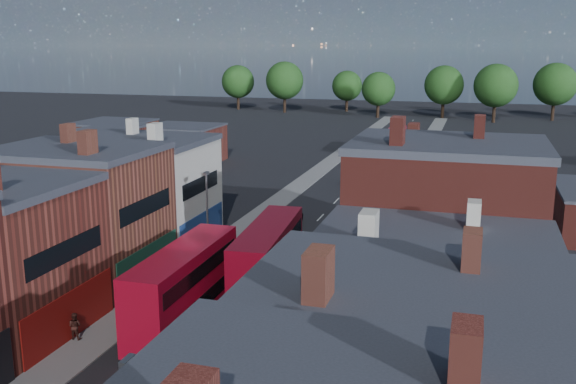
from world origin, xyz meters
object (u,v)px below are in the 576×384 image
Objects in this scene: bus_1 at (268,258)px; bus_2 at (395,142)px; ped_1 at (75,326)px; car_2 at (290,218)px; car_3 at (360,184)px; bus_0 at (184,285)px; ped_3 at (303,366)px.

bus_1 is 63.36m from bus_2.
bus_1 reaches higher than bus_2.
ped_1 is at bearing -135.38° from bus_1.
car_3 is at bearing 80.42° from car_2.
ped_1 is at bearing -99.21° from bus_2.
bus_2 is at bearing 84.24° from bus_1.
car_2 is 18.96m from car_3.
bus_0 reaches higher than bus_2.
bus_1 reaches higher than ped_1.
car_3 is at bearing 85.37° from bus_1.
car_2 is 2.46× the size of ped_3.
ped_3 reaches higher than car_3.
ped_1 is (-5.64, -4.02, -1.86)m from bus_0.
bus_2 reaches higher than ped_1.
bus_0 is 44.83m from car_3.
ped_1 is (-5.13, -30.12, 0.43)m from car_2.
bus_0 is 7.04× the size of ped_1.
car_3 is at bearing 84.91° from bus_0.
bus_1 is at bearing 61.36° from bus_0.
bus_1 is 19.96m from car_2.
bus_2 is 25.51m from car_3.
car_2 is 2.31× the size of ped_1.
ped_3 is (9.89, -30.89, 0.38)m from car_2.
car_3 is (4.01, 18.54, 0.06)m from car_2.
bus_2 is 2.75× the size of car_2.
ped_1 reaches higher than ped_3.
bus_0 reaches higher than car_2.
ped_3 is (5.88, -49.43, 0.31)m from car_3.
car_3 is 2.47× the size of ped_1.
bus_2 is (4.72, 70.04, -0.28)m from bus_0.
ped_3 is (4.67, -74.83, -1.63)m from bus_2.
ped_1 is at bearing 75.80° from ped_3.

